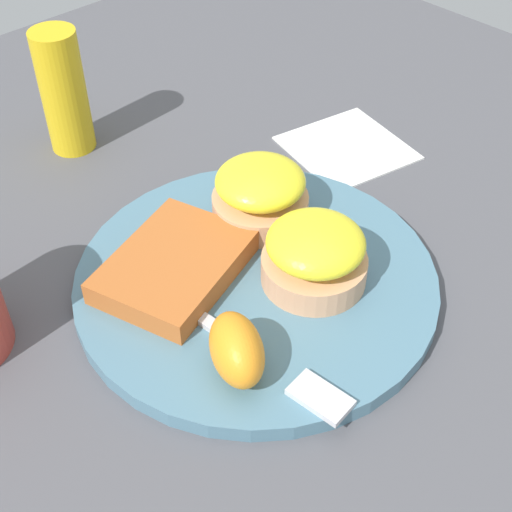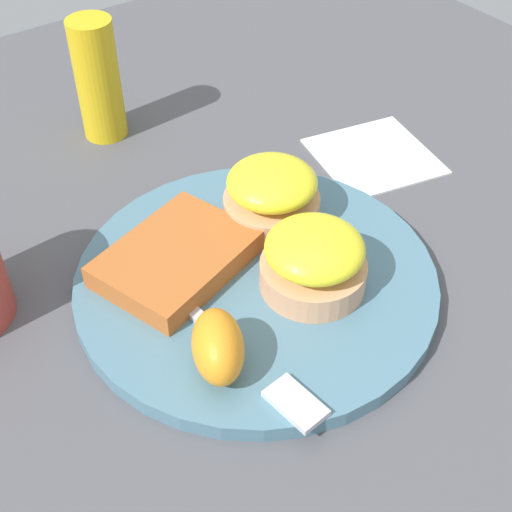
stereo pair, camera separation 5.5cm
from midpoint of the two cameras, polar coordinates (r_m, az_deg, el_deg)
The scene contains 9 objects.
ground_plane at distance 0.58m, azimuth 2.74°, elevation -2.59°, with size 1.10×1.10×0.00m, color #4C4C51.
plate at distance 0.57m, azimuth 2.77°, elevation -2.10°, with size 0.29×0.29×0.01m, color slate.
sandwich_benedict_left at distance 0.55m, azimuth 7.55°, elevation -0.50°, with size 0.08×0.08×0.05m.
sandwich_benedict_right at distance 0.60m, azimuth 3.90°, elevation 4.84°, with size 0.08×0.08×0.05m.
hashbrown_patty at distance 0.57m, azimuth -3.61°, elevation -0.29°, with size 0.12×0.09×0.02m, color #B05C27.
orange_wedge at distance 0.49m, azimuth 0.19°, elevation -7.42°, with size 0.06×0.04×0.04m, color orange.
fork at distance 0.52m, azimuth 1.01°, elevation -7.29°, with size 0.04×0.21×0.00m.
napkin at distance 0.73m, azimuth 11.62°, elevation 7.81°, with size 0.11×0.11×0.00m, color white.
condiment_bottle at distance 0.73m, azimuth -10.38°, elevation 13.63°, with size 0.04×0.04×0.12m, color gold.
Camera 2 is at (0.24, 0.33, 0.41)m, focal length 50.00 mm.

